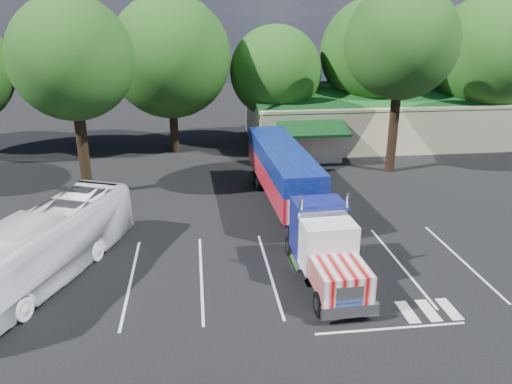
{
  "coord_description": "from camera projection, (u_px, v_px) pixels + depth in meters",
  "views": [
    {
      "loc": [
        -3.19,
        -26.56,
        11.55
      ],
      "look_at": [
        0.05,
        -0.43,
        2.0
      ],
      "focal_mm": 35.0,
      "sensor_mm": 36.0,
      "label": 1
    }
  ],
  "objects": [
    {
      "name": "tree_near_right",
      "position": [
        401.0,
        43.0,
        35.12
      ],
      "size": [
        8.0,
        8.0,
        13.5
      ],
      "color": "black",
      "rests_on": "ground"
    },
    {
      "name": "silver_sedan",
      "position": [
        364.0,
        143.0,
        43.19
      ],
      "size": [
        4.95,
        2.28,
        1.57
      ],
      "primitive_type": "imported",
      "rotation": [
        0.0,
        0.0,
        1.7
      ],
      "color": "#ADAFB5",
      "rests_on": "ground"
    },
    {
      "name": "event_hall",
      "position": [
        377.0,
        118.0,
        46.54
      ],
      "size": [
        24.2,
        14.12,
        5.55
      ],
      "color": "beige",
      "rests_on": "ground"
    },
    {
      "name": "ground",
      "position": [
        254.0,
        222.0,
        29.08
      ],
      "size": [
        120.0,
        120.0,
        0.0
      ],
      "primitive_type": "plane",
      "color": "black",
      "rests_on": "ground"
    },
    {
      "name": "bicycle",
      "position": [
        315.0,
        171.0,
        37.04
      ],
      "size": [
        1.29,
        1.65,
        0.84
      ],
      "primitive_type": "imported",
      "rotation": [
        0.0,
        0.0,
        0.54
      ],
      "color": "black",
      "rests_on": "ground"
    },
    {
      "name": "tree_near_left",
      "position": [
        72.0,
        59.0,
        30.46
      ],
      "size": [
        7.6,
        7.6,
        12.65
      ],
      "color": "black",
      "rests_on": "ground"
    },
    {
      "name": "semi_truck",
      "position": [
        291.0,
        185.0,
        28.39
      ],
      "size": [
        3.34,
        19.11,
        3.99
      ],
      "rotation": [
        0.0,
        0.0,
        0.04
      ],
      "color": "black",
      "rests_on": "ground"
    },
    {
      "name": "tree_row_f",
      "position": [
        486.0,
        56.0,
        44.76
      ],
      "size": [
        10.4,
        10.4,
        13.0
      ],
      "color": "black",
      "rests_on": "ground"
    },
    {
      "name": "tree_row_d",
      "position": [
        276.0,
        72.0,
        43.63
      ],
      "size": [
        8.0,
        8.0,
        10.6
      ],
      "color": "black",
      "rests_on": "ground"
    },
    {
      "name": "tree_row_b",
      "position": [
        75.0,
        67.0,
        41.75
      ],
      "size": [
        8.4,
        8.4,
        11.35
      ],
      "color": "black",
      "rests_on": "ground"
    },
    {
      "name": "tour_bus",
      "position": [
        43.0,
        248.0,
        22.3
      ],
      "size": [
        6.8,
        11.66,
        3.2
      ],
      "primitive_type": "imported",
      "rotation": [
        0.0,
        0.0,
        -0.38
      ],
      "color": "white",
      "rests_on": "ground"
    },
    {
      "name": "tree_row_e",
      "position": [
        374.0,
        53.0,
        44.63
      ],
      "size": [
        9.6,
        9.6,
        12.9
      ],
      "color": "black",
      "rests_on": "ground"
    },
    {
      "name": "tree_row_c",
      "position": [
        170.0,
        57.0,
        40.88
      ],
      "size": [
        10.0,
        10.0,
        13.05
      ],
      "color": "black",
      "rests_on": "ground"
    },
    {
      "name": "woman",
      "position": [
        284.0,
        212.0,
        28.16
      ],
      "size": [
        0.7,
        0.77,
        1.76
      ],
      "primitive_type": "imported",
      "rotation": [
        0.0,
        0.0,
        2.15
      ],
      "color": "black",
      "rests_on": "ground"
    }
  ]
}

